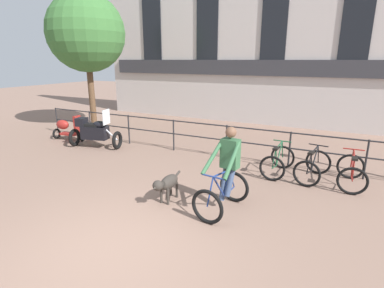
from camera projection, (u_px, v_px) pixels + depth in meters
ground_plane at (112, 249)px, 4.86m from camera, size 60.00×60.00×0.00m
canal_railing at (227, 136)px, 9.13m from camera, size 15.05×0.05×1.05m
building_facade at (277, 5)px, 12.87m from camera, size 18.00×0.72×10.47m
cyclist_with_bike at (226, 174)px, 5.96m from camera, size 0.83×1.25×1.70m
dog at (167, 183)px, 6.36m from camera, size 0.26×1.05×0.61m
parked_motorcycle at (95, 132)px, 10.32m from camera, size 1.86×1.02×1.35m
parked_bicycle_near_lamp at (278, 162)px, 7.93m from camera, size 0.72×1.15×0.86m
parked_bicycle_mid_left at (313, 167)px, 7.55m from camera, size 0.83×1.20×0.86m
parked_bicycle_mid_right at (352, 172)px, 7.17m from camera, size 0.69×1.13×0.86m
parked_scooter at (68, 128)px, 11.33m from camera, size 1.32×0.58×0.96m
tree_canalside_left at (86, 33)px, 12.47m from camera, size 3.23×3.23×5.65m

